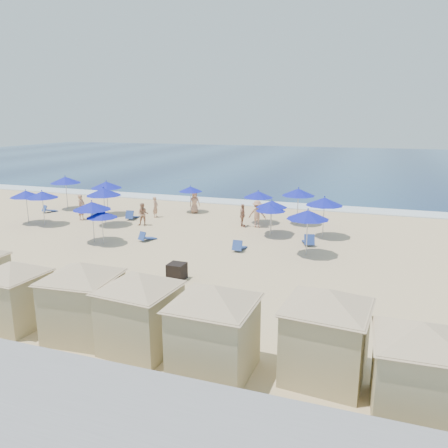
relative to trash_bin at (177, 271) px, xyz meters
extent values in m
plane|color=#D6B988|center=(-3.26, 3.33, -0.38)|extent=(160.00, 160.00, 0.00)
cube|color=navy|center=(-3.26, 58.33, -0.35)|extent=(160.00, 80.00, 0.06)
cube|color=white|center=(-3.26, 18.83, -0.34)|extent=(160.00, 2.50, 0.08)
cube|color=black|center=(0.00, 0.00, 0.00)|extent=(0.77, 0.77, 0.76)
cube|color=tan|center=(-3.43, -6.05, 0.58)|extent=(2.05, 2.05, 1.92)
cube|color=tan|center=(-3.43, -6.05, 1.54)|extent=(2.15, 2.15, 0.08)
pyramid|color=tan|center=(-3.43, -6.05, 2.02)|extent=(4.20, 4.20, 0.48)
cube|color=tan|center=(-0.63, -5.92, 0.68)|extent=(2.28, 2.28, 2.11)
cube|color=tan|center=(-0.63, -5.92, 1.73)|extent=(2.39, 2.39, 0.08)
pyramid|color=tan|center=(-0.63, -5.92, 2.26)|extent=(4.61, 4.61, 0.53)
cube|color=tan|center=(1.61, -6.03, 0.66)|extent=(2.25, 2.25, 2.08)
cube|color=tan|center=(1.61, -6.03, 1.70)|extent=(2.37, 2.37, 0.08)
pyramid|color=tan|center=(1.61, -6.03, 2.22)|extent=(4.53, 4.53, 0.52)
cube|color=tan|center=(4.27, -6.48, 0.70)|extent=(2.20, 2.20, 2.15)
cube|color=tan|center=(4.27, -6.48, 1.78)|extent=(2.32, 2.32, 0.09)
pyramid|color=tan|center=(4.27, -6.48, 2.31)|extent=(4.72, 4.72, 0.54)
cube|color=tan|center=(7.32, -5.68, 0.70)|extent=(2.33, 2.33, 2.15)
cube|color=tan|center=(7.32, -5.68, 1.77)|extent=(2.45, 2.45, 0.09)
pyramid|color=tan|center=(7.32, -5.68, 2.31)|extent=(4.70, 4.70, 0.54)
cube|color=tan|center=(9.64, -6.66, 0.63)|extent=(2.10, 2.10, 2.03)
cube|color=tan|center=(9.64, -6.66, 1.65)|extent=(2.20, 2.20, 0.08)
pyramid|color=tan|center=(9.64, -6.66, 2.15)|extent=(4.44, 4.44, 0.51)
cylinder|color=#A5A8AD|center=(-15.38, 11.65, 0.71)|extent=(0.06, 0.06, 2.18)
cone|color=#0F16A2|center=(-15.38, 11.65, 2.01)|extent=(2.41, 2.41, 0.52)
sphere|color=#0F16A2|center=(-15.38, 11.65, 2.32)|extent=(0.09, 0.09, 0.09)
cylinder|color=#A5A8AD|center=(-14.67, 6.58, 0.58)|extent=(0.05, 0.05, 1.92)
cone|color=#0F16A2|center=(-14.67, 6.58, 1.72)|extent=(2.13, 2.13, 0.46)
sphere|color=#0F16A2|center=(-14.67, 6.58, 2.00)|extent=(0.08, 0.08, 0.08)
cylinder|color=#A5A8AD|center=(-10.98, 10.84, 0.68)|extent=(0.06, 0.06, 2.12)
cone|color=#0F16A2|center=(-10.98, 10.84, 1.94)|extent=(2.34, 2.34, 0.50)
sphere|color=#0F16A2|center=(-10.98, 10.84, 2.24)|extent=(0.09, 0.09, 0.09)
cylinder|color=#A5A8AD|center=(-13.23, 6.55, 0.60)|extent=(0.05, 0.05, 1.95)
cone|color=#0F16A2|center=(-13.23, 6.55, 1.75)|extent=(2.16, 2.16, 0.46)
sphere|color=#0F16A2|center=(-13.23, 6.55, 2.04)|extent=(0.08, 0.08, 0.08)
cylinder|color=#A5A8AD|center=(-5.34, 13.82, 0.47)|extent=(0.04, 0.04, 1.69)
cone|color=#0F16A2|center=(-5.34, 13.82, 1.47)|extent=(1.87, 1.87, 0.40)
sphere|color=#0F16A2|center=(-5.34, 13.82, 1.71)|extent=(0.07, 0.07, 0.07)
cylinder|color=#A5A8AD|center=(-9.17, 7.86, 0.70)|extent=(0.06, 0.06, 2.15)
cone|color=#0F16A2|center=(-9.17, 7.86, 1.97)|extent=(2.37, 2.37, 0.51)
sphere|color=#0F16A2|center=(-9.17, 7.86, 2.28)|extent=(0.09, 0.09, 0.09)
cylinder|color=#A5A8AD|center=(-6.58, 3.83, 0.44)|extent=(0.04, 0.04, 1.64)
cone|color=#0F16A2|center=(-6.58, 3.83, 1.41)|extent=(1.81, 1.81, 0.39)
sphere|color=#0F16A2|center=(-6.58, 3.83, 1.65)|extent=(0.07, 0.07, 0.07)
cylinder|color=#A5A8AD|center=(0.62, 11.98, 0.57)|extent=(0.05, 0.05, 1.89)
cone|color=#0F16A2|center=(0.62, 11.98, 1.68)|extent=(2.09, 2.09, 0.45)
sphere|color=#0F16A2|center=(0.62, 11.98, 1.96)|extent=(0.08, 0.08, 0.08)
cylinder|color=#A5A8AD|center=(2.30, 8.72, 0.46)|extent=(0.04, 0.04, 1.68)
cone|color=#0F16A2|center=(2.30, 8.72, 1.46)|extent=(1.86, 1.86, 0.40)
sphere|color=#0F16A2|center=(2.30, 8.72, 1.70)|extent=(0.07, 0.07, 0.07)
cylinder|color=#A5A8AD|center=(3.31, 12.60, 0.66)|extent=(0.05, 0.05, 2.08)
cone|color=#0F16A2|center=(3.31, 12.60, 1.89)|extent=(2.30, 2.30, 0.49)
sphere|color=#0F16A2|center=(3.31, 12.60, 2.19)|extent=(0.09, 0.09, 0.09)
cylinder|color=#A5A8AD|center=(5.42, 9.71, 0.66)|extent=(0.05, 0.05, 2.07)
cone|color=#0F16A2|center=(5.42, 9.71, 1.88)|extent=(2.29, 2.29, 0.49)
sphere|color=#0F16A2|center=(5.42, 9.71, 2.18)|extent=(0.09, 0.09, 0.09)
cylinder|color=#A5A8AD|center=(5.04, 5.63, 0.65)|extent=(0.05, 0.05, 2.06)
cone|color=#0F16A2|center=(5.04, 5.63, 1.88)|extent=(2.28, 2.28, 0.49)
sphere|color=#0F16A2|center=(5.04, 5.63, 2.18)|extent=(0.09, 0.09, 0.09)
cylinder|color=#A5A8AD|center=(2.21, 9.36, 0.52)|extent=(0.05, 0.05, 1.80)
cone|color=#0F16A2|center=(2.21, 9.36, 1.58)|extent=(1.99, 1.99, 0.43)
sphere|color=#0F16A2|center=(2.21, 9.36, 1.84)|extent=(0.08, 0.08, 0.08)
cylinder|color=#A5A8AD|center=(-7.38, 4.04, 0.63)|extent=(0.05, 0.05, 2.02)
cone|color=#0F16A2|center=(-7.38, 4.04, 1.83)|extent=(2.24, 2.24, 0.48)
sphere|color=#0F16A2|center=(-7.38, 4.04, 2.13)|extent=(0.09, 0.09, 0.09)
cube|color=#284596|center=(-15.84, 10.14, -0.24)|extent=(0.90, 1.18, 0.29)
cube|color=#284596|center=(-16.03, 9.73, -0.02)|extent=(0.58, 0.47, 0.52)
cube|color=#284596|center=(-11.64, 10.24, -0.23)|extent=(0.82, 1.18, 0.30)
cube|color=#284596|center=(-11.49, 9.82, -0.02)|extent=(0.57, 0.44, 0.52)
cube|color=#284596|center=(-8.44, 10.23, -0.21)|extent=(0.72, 1.30, 0.34)
cube|color=#284596|center=(-8.39, 9.72, 0.04)|extent=(0.62, 0.40, 0.60)
cube|color=#284596|center=(-4.51, 5.43, -0.24)|extent=(0.86, 1.18, 0.29)
cube|color=#284596|center=(-4.68, 5.01, -0.02)|extent=(0.57, 0.46, 0.52)
cube|color=#284596|center=(1.35, 5.39, -0.22)|extent=(0.56, 1.17, 0.32)
cube|color=#284596|center=(1.35, 4.90, 0.01)|extent=(0.55, 0.33, 0.56)
cube|color=#284596|center=(4.80, 7.80, -0.21)|extent=(0.92, 1.37, 0.35)
cube|color=#284596|center=(4.95, 7.29, 0.04)|extent=(0.66, 0.50, 0.61)
imported|color=tan|center=(-11.76, 8.73, 0.56)|extent=(0.49, 0.71, 1.88)
imported|color=tan|center=(-6.65, 8.66, 0.41)|extent=(0.93, 0.83, 1.58)
imported|color=tan|center=(-0.10, 10.63, 0.41)|extent=(0.44, 0.95, 1.58)
imported|color=tan|center=(0.89, 10.79, 0.54)|extent=(1.23, 0.75, 1.85)
imported|color=tan|center=(-4.93, 13.64, 0.47)|extent=(0.97, 0.96, 1.70)
imported|color=tan|center=(-7.09, 11.27, 0.40)|extent=(0.40, 0.59, 1.55)
camera|label=1|loc=(8.32, -17.15, 6.84)|focal=35.00mm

